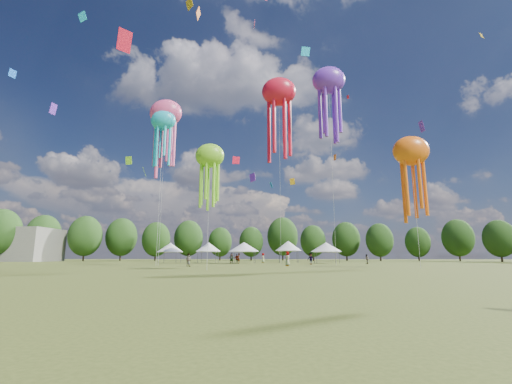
{
  "coord_description": "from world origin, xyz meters",
  "views": [
    {
      "loc": [
        2.37,
        -10.77,
        1.2
      ],
      "look_at": [
        1.01,
        15.0,
        6.0
      ],
      "focal_mm": 24.37,
      "sensor_mm": 36.0,
      "label": 1
    }
  ],
  "objects": [
    {
      "name": "ground",
      "position": [
        0.0,
        0.0,
        0.0
      ],
      "size": [
        300.0,
        300.0,
        0.0
      ],
      "primitive_type": "plane",
      "color": "#384416",
      "rests_on": "ground"
    },
    {
      "name": "spectator_near",
      "position": [
        -8.02,
        31.36,
        0.79
      ],
      "size": [
        0.96,
        0.89,
        1.58
      ],
      "primitive_type": "imported",
      "rotation": [
        0.0,
        0.0,
        2.65
      ],
      "color": "gray",
      "rests_on": "ground"
    },
    {
      "name": "spectators_far",
      "position": [
        2.03,
        47.8,
        0.88
      ],
      "size": [
        23.61,
        25.46,
        1.86
      ],
      "color": "gray",
      "rests_on": "ground"
    },
    {
      "name": "festival_tents",
      "position": [
        -2.1,
        55.34,
        2.98
      ],
      "size": [
        34.43,
        10.57,
        4.21
      ],
      "color": "#47474C",
      "rests_on": "ground"
    },
    {
      "name": "show_kites",
      "position": [
        2.28,
        35.78,
        20.47
      ],
      "size": [
        34.93,
        22.84,
        29.45
      ],
      "color": "#19BBDB",
      "rests_on": "ground"
    },
    {
      "name": "small_kites",
      "position": [
        0.37,
        40.65,
        30.1
      ],
      "size": [
        74.75,
        57.44,
        45.09
      ],
      "color": "#19BBDB",
      "rests_on": "ground"
    },
    {
      "name": "treeline",
      "position": [
        -3.87,
        62.51,
        6.54
      ],
      "size": [
        201.57,
        95.24,
        13.43
      ],
      "color": "#38281C",
      "rests_on": "ground"
    }
  ]
}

